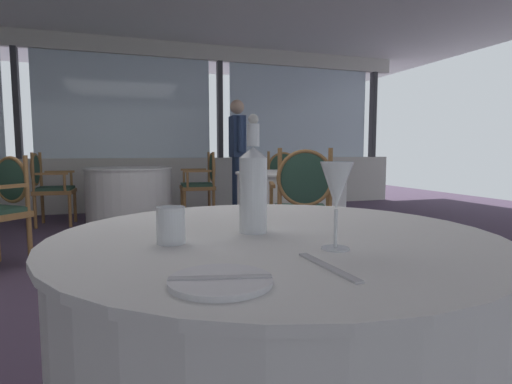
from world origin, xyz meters
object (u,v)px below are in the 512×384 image
object	(u,v)px
dining_chair_2_0	(203,179)
diner_person_0	(237,148)
water_bottle	(253,186)
dining_chair_1_1	(303,199)
water_tumbler	(171,225)
dining_chair_1_0	(284,181)
side_plate	(220,281)
wine_glass	(336,188)
dining_chair_2_1	(47,183)

from	to	relation	value
dining_chair_2_0	diner_person_0	distance (m)	0.99
water_bottle	dining_chair_1_1	world-z (taller)	water_bottle
water_bottle	diner_person_0	world-z (taller)	diner_person_0
water_bottle	water_tumbler	distance (m)	0.25
dining_chair_1_0	diner_person_0	world-z (taller)	diner_person_0
side_plate	wine_glass	world-z (taller)	wine_glass
dining_chair_1_0	diner_person_0	bearing A→B (deg)	-149.68
water_bottle	dining_chair_2_1	xyz separation A→B (m)	(-1.23, 4.75, -0.31)
water_bottle	dining_chair_2_0	world-z (taller)	water_bottle
wine_glass	dining_chair_1_1	bearing A→B (deg)	66.47
dining_chair_1_1	dining_chair_2_0	bearing A→B (deg)	24.61
side_plate	water_tumbler	size ratio (longest dim) A/B	1.99
water_tumbler	dining_chair_2_0	distance (m)	4.82
dining_chair_2_0	dining_chair_2_1	bearing A→B (deg)	0.00
water_bottle	wine_glass	distance (m)	0.27
water_bottle	dining_chair_1_1	size ratio (longest dim) A/B	0.32
dining_chair_1_1	dining_chair_2_0	world-z (taller)	dining_chair_1_1
water_tumbler	dining_chair_2_1	xyz separation A→B (m)	(-1.00, 4.81, -0.23)
diner_person_0	side_plate	bearing A→B (deg)	-104.02
side_plate	wine_glass	xyz separation A→B (m)	(0.30, 0.15, 0.14)
side_plate	dining_chair_1_1	xyz separation A→B (m)	(1.27, 2.37, -0.17)
dining_chair_1_0	dining_chair_1_1	world-z (taller)	dining_chair_1_1
water_tumbler	dining_chair_1_0	xyz separation A→B (m)	(1.95, 4.00, -0.22)
dining_chair_2_1	dining_chair_2_0	bearing A→B (deg)	0.00
wine_glass	side_plate	bearing A→B (deg)	-153.51
water_bottle	diner_person_0	bearing A→B (deg)	74.48
dining_chair_1_1	dining_chair_2_1	distance (m)	3.61
water_bottle	wine_glass	xyz separation A→B (m)	(0.12, -0.24, 0.01)
dining_chair_1_1	water_bottle	bearing A→B (deg)	169.43
water_tumbler	dining_chair_2_1	bearing A→B (deg)	101.77
dining_chair_1_0	dining_chair_2_0	distance (m)	1.18
water_tumbler	dining_chair_2_1	world-z (taller)	dining_chair_2_1
side_plate	dining_chair_2_0	size ratio (longest dim) A/B	0.19
wine_glass	water_tumbler	world-z (taller)	wine_glass
water_tumbler	diner_person_0	world-z (taller)	diner_person_0
side_plate	dining_chair_1_0	size ratio (longest dim) A/B	0.18
side_plate	dining_chair_2_0	xyz separation A→B (m)	(0.97, 5.03, -0.18)
side_plate	water_tumbler	bearing A→B (deg)	97.17
water_bottle	dining_chair_1_0	xyz separation A→B (m)	(1.72, 3.93, -0.30)
water_bottle	dining_chair_2_1	bearing A→B (deg)	104.54
wine_glass	water_tumbler	xyz separation A→B (m)	(-0.35, 0.18, -0.10)
dining_chair_2_0	dining_chair_2_1	size ratio (longest dim) A/B	1.00
wine_glass	diner_person_0	world-z (taller)	diner_person_0
water_bottle	dining_chair_1_0	world-z (taller)	water_bottle
wine_glass	dining_chair_1_1	size ratio (longest dim) A/B	0.20
dining_chair_1_1	dining_chair_2_1	xyz separation A→B (m)	(-2.31, 2.77, -0.01)
wine_glass	dining_chair_2_1	xyz separation A→B (m)	(-1.35, 4.99, -0.32)
dining_chair_2_0	diner_person_0	size ratio (longest dim) A/B	0.54
side_plate	water_bottle	xyz separation A→B (m)	(0.19, 0.39, 0.12)
dining_chair_2_1	dining_chair_1_0	bearing A→B (deg)	-12.38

